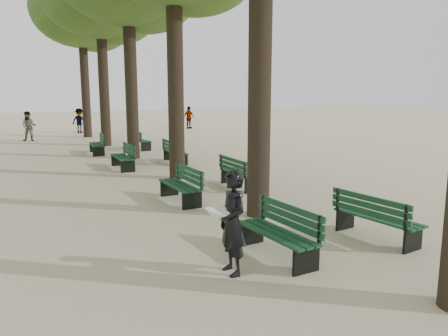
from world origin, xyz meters
name	(u,v)px	position (x,y,z in m)	size (l,w,h in m)	color
ground	(280,275)	(0.00, 0.00, 0.00)	(120.00, 120.00, 0.00)	#C5BA95
tree_central_5	(81,10)	(1.50, 23.00, 7.65)	(6.00, 6.00, 9.95)	#33261C
bench_left_0	(276,243)	(0.37, 0.62, 0.27)	(0.63, 1.82, 0.92)	black
bench_left_1	(180,192)	(0.37, 5.01, 0.27)	(0.58, 1.80, 0.92)	black
bench_left_2	(123,162)	(0.37, 10.60, 0.27)	(0.64, 1.82, 0.92)	black
bench_left_3	(97,148)	(0.37, 15.05, 0.27)	(0.77, 1.85, 0.92)	black
bench_right_0	(377,226)	(2.63, 0.48, 0.27)	(0.74, 1.85, 0.92)	black
bench_right_1	(240,179)	(2.63, 5.77, 0.27)	(0.65, 1.82, 0.92)	black
bench_right_2	(175,156)	(2.63, 11.00, 0.27)	(0.70, 1.84, 0.92)	black
bench_right_3	(140,144)	(2.63, 15.73, 0.27)	(0.71, 1.84, 0.92)	black
man_with_map	(233,223)	(-0.63, 0.40, 0.84)	(0.61, 0.68, 1.67)	black
pedestrian_b	(80,121)	(1.57, 26.09, 0.84)	(1.09, 0.34, 1.69)	#262628
pedestrian_c	(189,117)	(9.68, 25.83, 0.86)	(1.00, 0.34, 1.71)	#262628
pedestrian_a	(29,126)	(-1.94, 22.21, 0.86)	(0.84, 0.34, 1.72)	#262628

